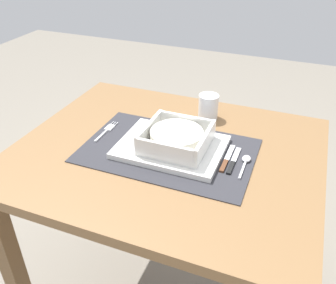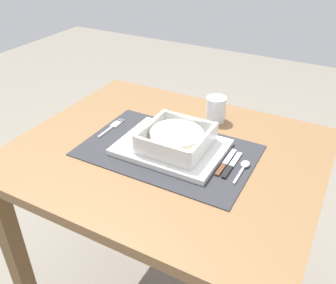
# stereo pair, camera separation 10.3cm
# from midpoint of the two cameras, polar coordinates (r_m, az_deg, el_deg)

# --- Properties ---
(dining_table) EXTENTS (0.87, 0.71, 0.71)m
(dining_table) POSITION_cam_midpoint_polar(r_m,az_deg,el_deg) (1.11, -2.83, -5.93)
(dining_table) COLOR brown
(dining_table) RESTS_ON ground
(placemat) EXTENTS (0.48, 0.31, 0.00)m
(placemat) POSITION_cam_midpoint_polar(r_m,az_deg,el_deg) (1.04, -2.82, -1.42)
(placemat) COLOR #2D2D33
(placemat) RESTS_ON dining_table
(serving_plate) EXTENTS (0.30, 0.22, 0.02)m
(serving_plate) POSITION_cam_midpoint_polar(r_m,az_deg,el_deg) (1.04, -2.31, -0.85)
(serving_plate) COLOR white
(serving_plate) RESTS_ON placemat
(porridge_bowl) EXTENTS (0.18, 0.18, 0.06)m
(porridge_bowl) POSITION_cam_midpoint_polar(r_m,az_deg,el_deg) (1.01, -1.60, 0.41)
(porridge_bowl) COLOR white
(porridge_bowl) RESTS_ON serving_plate
(fork) EXTENTS (0.02, 0.13, 0.00)m
(fork) POSITION_cam_midpoint_polar(r_m,az_deg,el_deg) (1.16, -11.99, 1.79)
(fork) COLOR silver
(fork) RESTS_ON placemat
(spoon) EXTENTS (0.02, 0.11, 0.01)m
(spoon) POSITION_cam_midpoint_polar(r_m,az_deg,el_deg) (1.00, 9.20, -3.04)
(spoon) COLOR silver
(spoon) RESTS_ON placemat
(butter_knife) EXTENTS (0.01, 0.13, 0.01)m
(butter_knife) POSITION_cam_midpoint_polar(r_m,az_deg,el_deg) (0.99, 7.24, -3.22)
(butter_knife) COLOR black
(butter_knife) RESTS_ON placemat
(bread_knife) EXTENTS (0.01, 0.14, 0.01)m
(bread_knife) POSITION_cam_midpoint_polar(r_m,az_deg,el_deg) (1.00, 6.28, -2.86)
(bread_knife) COLOR #59331E
(bread_knife) RESTS_ON placemat
(drinking_glass) EXTENTS (0.06, 0.06, 0.08)m
(drinking_glass) POSITION_cam_midpoint_polar(r_m,az_deg,el_deg) (1.20, 3.88, 5.26)
(drinking_glass) COLOR white
(drinking_glass) RESTS_ON dining_table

